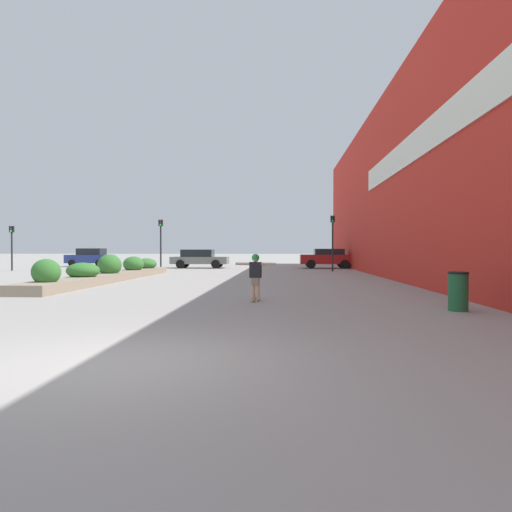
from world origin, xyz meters
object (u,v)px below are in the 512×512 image
object	(u,v)px
trash_bin	(458,291)
car_leftmost	(472,259)
traffic_light_left	(161,236)
skateboarder	(255,271)
car_center_left	(90,257)
skateboard	(255,299)
car_center_right	(199,258)
car_rightmost	(327,258)
traffic_light_right	(333,234)
traffic_light_far_left	(12,240)

from	to	relation	value
trash_bin	car_leftmost	distance (m)	28.16
car_leftmost	traffic_light_left	world-z (taller)	traffic_light_left
skateboarder	car_leftmost	size ratio (longest dim) A/B	0.29
car_center_left	skateboard	bearing A→B (deg)	-148.32
skateboarder	car_leftmost	xyz separation A→B (m)	(15.94, 24.20, -0.12)
skateboarder	car_center_right	world-z (taller)	car_center_right
skateboarder	trash_bin	distance (m)	5.35
skateboard	car_rightmost	xyz separation A→B (m)	(4.37, 23.40, 0.76)
traffic_light_right	traffic_light_far_left	distance (m)	22.46
trash_bin	traffic_light_right	distance (m)	20.05
skateboard	car_center_right	size ratio (longest dim) A/B	0.13
skateboard	car_center_right	world-z (taller)	car_center_right
skateboarder	traffic_light_right	xyz separation A→B (m)	(4.22, 18.17, 1.69)
car_center_right	traffic_light_left	distance (m)	5.23
car_leftmost	traffic_light_far_left	distance (m)	34.77
skateboarder	traffic_light_left	xyz separation A→B (m)	(-7.78, 18.65, 1.57)
car_rightmost	traffic_light_left	world-z (taller)	traffic_light_left
car_center_right	traffic_light_left	xyz separation A→B (m)	(-1.91, -4.58, 1.65)
trash_bin	traffic_light_left	world-z (taller)	traffic_light_left
skateboarder	traffic_light_left	size ratio (longest dim) A/B	0.35
car_rightmost	traffic_light_right	distance (m)	5.51
skateboard	traffic_light_left	distance (m)	20.35
trash_bin	car_center_right	xyz separation A→B (m)	(-10.90, 24.99, 0.31)
skateboarder	traffic_light_far_left	distance (m)	25.64
trash_bin	traffic_light_far_left	size ratio (longest dim) A/B	0.30
car_center_right	traffic_light_right	world-z (taller)	traffic_light_right
traffic_light_far_left	car_center_left	bearing A→B (deg)	73.90
skateboard	traffic_light_right	distance (m)	18.82
car_leftmost	traffic_light_left	bearing A→B (deg)	103.17
car_leftmost	traffic_light_left	distance (m)	24.42
trash_bin	skateboard	bearing A→B (deg)	160.76
car_center_right	traffic_light_right	size ratio (longest dim) A/B	1.19
trash_bin	traffic_light_left	distance (m)	24.18
car_center_left	car_center_right	world-z (taller)	car_center_left
skateboarder	traffic_light_far_left	size ratio (longest dim) A/B	0.40
traffic_light_right	skateboarder	bearing A→B (deg)	-103.06
car_leftmost	car_center_left	bearing A→B (deg)	87.02
traffic_light_left	traffic_light_right	distance (m)	12.00
car_center_right	traffic_light_far_left	xyz separation A→B (m)	(-12.37, -5.26, 1.38)
skateboarder	traffic_light_right	bearing A→B (deg)	88.34
car_leftmost	car_center_right	size ratio (longest dim) A/B	0.96
car_leftmost	car_center_left	xyz separation A→B (m)	(-31.90, 1.66, 0.07)
car_leftmost	trash_bin	bearing A→B (deg)	157.22
traffic_light_left	skateboard	bearing A→B (deg)	-67.37
skateboard	car_center_left	size ratio (longest dim) A/B	0.15
car_center_right	car_rightmost	bearing A→B (deg)	90.96
skateboarder	traffic_light_far_left	xyz separation A→B (m)	(-18.24, 17.97, 1.30)
skateboarder	car_center_right	xyz separation A→B (m)	(-5.87, 23.23, -0.08)
car_center_left	car_rightmost	distance (m)	20.48
car_leftmost	car_center_right	bearing A→B (deg)	92.55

